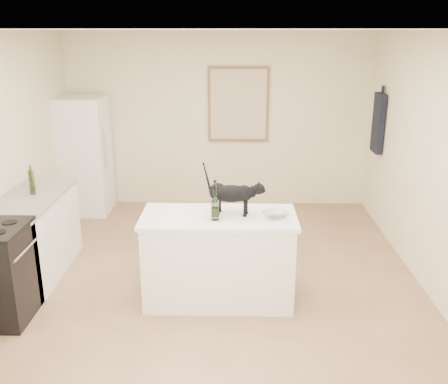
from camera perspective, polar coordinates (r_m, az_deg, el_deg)
floor at (r=5.36m, az=-1.60°, el=-10.94°), size 5.50×5.50×0.00m
ceiling at (r=4.69m, az=-1.88°, el=18.05°), size 5.50×5.50×0.00m
wall_back at (r=7.55m, az=-0.66°, el=8.13°), size 4.50×0.00×4.50m
wall_front at (r=2.34m, az=-5.26°, el=-15.62°), size 4.50×0.00×4.50m
wall_right at (r=5.26m, az=23.59°, el=2.22°), size 0.00×5.50×5.50m
island_base at (r=4.98m, az=-0.59°, el=-7.74°), size 1.44×0.67×0.86m
island_top at (r=4.81m, az=-0.61°, el=-2.90°), size 1.50×0.70×0.04m
left_cabinets at (r=5.87m, az=-20.95°, el=-4.92°), size 0.60×1.40×0.86m
left_countertop at (r=5.71m, az=-21.45°, el=-0.75°), size 0.62×1.44×0.04m
fridge at (r=7.58m, az=-15.70°, el=4.01°), size 0.68×0.68×1.70m
artwork_frame at (r=7.48m, az=1.65°, el=9.97°), size 0.90×0.03×1.10m
artwork_canvas at (r=7.46m, az=1.65°, el=9.95°), size 0.82×0.00×1.02m
hanging_garment at (r=7.11m, az=17.22°, el=7.53°), size 0.08×0.34×0.80m
black_cat at (r=4.77m, az=0.83°, el=-0.44°), size 0.55×0.26×0.37m
wine_bottle at (r=4.63m, az=-1.02°, el=-1.24°), size 0.07×0.07×0.34m
glass_bowl at (r=4.76m, az=5.91°, el=-2.60°), size 0.31×0.31×0.06m
fridge_paper at (r=7.48m, az=-13.24°, el=7.39°), size 0.06×0.14×0.19m
counter_bottle_cluster at (r=5.82m, az=-21.10°, el=1.09°), size 0.10×0.18×0.26m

